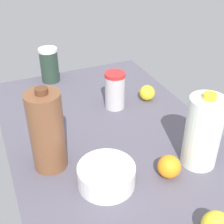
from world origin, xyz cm
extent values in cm
cube|color=#534F5D|center=(0.00, 0.00, 1.50)|extent=(120.00, 76.00, 3.00)
cylinder|color=silver|center=(-22.49, 11.56, 6.36)|extent=(17.60, 17.60, 6.73)
cylinder|color=white|center=(-25.23, -20.24, 15.12)|extent=(11.41, 11.41, 24.25)
cylinder|color=yellow|center=(-25.23, -20.24, 28.15)|extent=(3.99, 3.99, 1.80)
cylinder|color=brown|center=(-7.31, 25.01, 16.42)|extent=(10.86, 10.86, 26.84)
cylinder|color=#59331E|center=(-7.31, 25.01, 30.74)|extent=(3.80, 3.80, 1.80)
cylinder|color=silver|center=(17.78, -9.02, 10.24)|extent=(8.32, 8.32, 14.48)
cylinder|color=red|center=(17.78, -9.02, 18.18)|extent=(8.57, 8.57, 1.40)
cylinder|color=#273A2D|center=(52.88, 10.08, 10.66)|extent=(8.70, 8.70, 15.33)
cylinder|color=silver|center=(52.88, 10.08, 19.03)|extent=(8.97, 8.97, 1.40)
sphere|color=yellow|center=(17.61, -24.49, 6.42)|extent=(6.84, 6.84, 6.84)
sphere|color=orange|center=(-26.93, -7.73, 6.69)|extent=(7.38, 7.38, 7.38)
camera|label=1|loc=(-86.37, 37.34, 73.35)|focal=50.00mm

